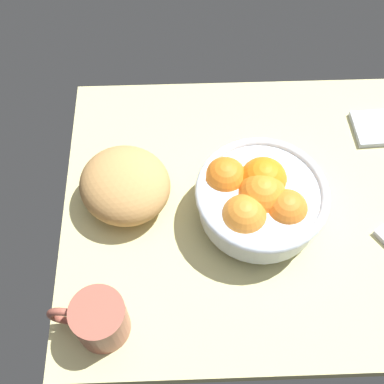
{
  "coord_description": "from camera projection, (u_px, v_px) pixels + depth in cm",
  "views": [
    {
      "loc": [
        16.38,
        44.79,
        78.84
      ],
      "look_at": [
        14.86,
        0.06,
        5.0
      ],
      "focal_mm": 45.76,
      "sensor_mm": 36.0,
      "label": 1
    }
  ],
  "objects": [
    {
      "name": "mug",
      "position": [
        98.0,
        319.0,
        0.75
      ],
      "size": [
        12.73,
        8.58,
        8.37
      ],
      "color": "#9E5141",
      "rests_on": "ground"
    },
    {
      "name": "fruit_bowl",
      "position": [
        259.0,
        198.0,
        0.85
      ],
      "size": [
        23.09,
        23.09,
        10.72
      ],
      "color": "silver",
      "rests_on": "ground"
    },
    {
      "name": "bread_loaf",
      "position": [
        125.0,
        185.0,
        0.87
      ],
      "size": [
        22.98,
        22.89,
        9.42
      ],
      "primitive_type": "ellipsoid",
      "rotation": [
        0.0,
        0.0,
        2.43
      ],
      "color": "tan",
      "rests_on": "ground"
    },
    {
      "name": "ground_plane",
      "position": [
        271.0,
        207.0,
        0.92
      ],
      "size": [
        77.25,
        61.2,
        3.0
      ],
      "primitive_type": "cube",
      "color": "#C8C083"
    }
  ]
}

